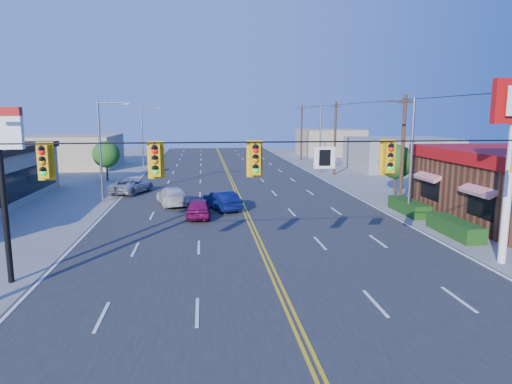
{
  "coord_description": "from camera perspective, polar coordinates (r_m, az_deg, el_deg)",
  "views": [
    {
      "loc": [
        -2.95,
        -15.21,
        6.91
      ],
      "look_at": [
        0.27,
        12.3,
        2.2
      ],
      "focal_mm": 32.0,
      "sensor_mm": 36.0,
      "label": 1
    }
  ],
  "objects": [
    {
      "name": "streetlight_nw",
      "position": [
        63.74,
        -13.86,
        7.22
      ],
      "size": [
        2.55,
        0.25,
        8.0
      ],
      "color": "gray",
      "rests_on": "ground"
    },
    {
      "name": "pizza_hut_sign",
      "position": [
        20.9,
        -29.37,
        3.67
      ],
      "size": [
        1.9,
        0.3,
        6.85
      ],
      "color": "black",
      "rests_on": "ground"
    },
    {
      "name": "utility_pole_mid",
      "position": [
        53.48,
        9.85,
        6.6
      ],
      "size": [
        0.28,
        0.28,
        8.4
      ],
      "primitive_type": "cylinder",
      "color": "#47301E",
      "rests_on": "ground"
    },
    {
      "name": "signal_span",
      "position": [
        15.61,
        3.84,
        2.18
      ],
      "size": [
        24.32,
        0.34,
        9.0
      ],
      "color": "#47301E",
      "rests_on": "ground"
    },
    {
      "name": "utility_pole_far",
      "position": [
        70.9,
        5.71,
        7.41
      ],
      "size": [
        0.28,
        0.28,
        8.4
      ],
      "primitive_type": "cylinder",
      "color": "#47301E",
      "rests_on": "ground"
    },
    {
      "name": "bld_west_far",
      "position": [
        65.65,
        -21.79,
        4.76
      ],
      "size": [
        11.0,
        12.0,
        4.2
      ],
      "primitive_type": "cube",
      "color": "tan",
      "rests_on": "ground"
    },
    {
      "name": "utility_pole_near",
      "position": [
        36.61,
        17.86,
        4.94
      ],
      "size": [
        0.28,
        0.28,
        8.4
      ],
      "primitive_type": "cylinder",
      "color": "#47301E",
      "rests_on": "ground"
    },
    {
      "name": "ground",
      "position": [
        16.97,
        4.06,
        -14.41
      ],
      "size": [
        160.0,
        160.0,
        0.0
      ],
      "primitive_type": "plane",
      "color": "gray",
      "rests_on": "ground"
    },
    {
      "name": "streetlight_sw",
      "position": [
        38.1,
        -18.64,
        5.54
      ],
      "size": [
        2.55,
        0.25,
        8.0
      ],
      "color": "gray",
      "rests_on": "ground"
    },
    {
      "name": "road",
      "position": [
        36.0,
        -1.86,
        -1.37
      ],
      "size": [
        20.0,
        120.0,
        0.06
      ],
      "primitive_type": "cube",
      "color": "#2D2D30",
      "rests_on": "ground"
    },
    {
      "name": "streetlight_se",
      "position": [
        32.37,
        18.54,
        4.91
      ],
      "size": [
        2.55,
        0.25,
        8.0
      ],
      "color": "gray",
      "rests_on": "ground"
    },
    {
      "name": "tree_kfc_rear",
      "position": [
        40.88,
        17.12,
        3.64
      ],
      "size": [
        2.94,
        2.94,
        4.41
      ],
      "color": "#47301E",
      "rests_on": "ground"
    },
    {
      "name": "car_blue",
      "position": [
        33.33,
        -4.29,
        -1.14
      ],
      "size": [
        2.85,
        4.42,
        1.37
      ],
      "primitive_type": "imported",
      "rotation": [
        0.0,
        0.0,
        3.51
      ],
      "color": "#0D144C",
      "rests_on": "ground"
    },
    {
      "name": "bld_east_mid",
      "position": [
        60.79,
        17.63,
        4.57
      ],
      "size": [
        12.0,
        10.0,
        4.0
      ],
      "primitive_type": "cube",
      "color": "gray",
      "rests_on": "ground"
    },
    {
      "name": "tree_west",
      "position": [
        50.4,
        -18.22,
        4.48
      ],
      "size": [
        2.8,
        2.8,
        4.2
      ],
      "color": "#47301E",
      "rests_on": "ground"
    },
    {
      "name": "car_silver",
      "position": [
        41.67,
        -15.26,
        0.7
      ],
      "size": [
        3.85,
        5.31,
        1.34
      ],
      "primitive_type": "imported",
      "rotation": [
        0.0,
        0.0,
        2.76
      ],
      "color": "#B5B4BA",
      "rests_on": "ground"
    },
    {
      "name": "bld_east_far",
      "position": [
        80.41,
        9.22,
        6.17
      ],
      "size": [
        10.0,
        10.0,
        4.4
      ],
      "primitive_type": "cube",
      "color": "tan",
      "rests_on": "ground"
    },
    {
      "name": "car_white",
      "position": [
        35.61,
        -10.42,
        -0.58
      ],
      "size": [
        3.01,
        5.06,
        1.37
      ],
      "primitive_type": "imported",
      "rotation": [
        0.0,
        0.0,
        3.39
      ],
      "color": "silver",
      "rests_on": "ground"
    },
    {
      "name": "car_magenta",
      "position": [
        30.98,
        -7.19,
        -2.04
      ],
      "size": [
        1.66,
        3.99,
        1.35
      ],
      "primitive_type": "imported",
      "rotation": [
        0.0,
        0.0,
        3.13
      ],
      "color": "maroon",
      "rests_on": "ground"
    },
    {
      "name": "streetlight_ne",
      "position": [
        55.01,
        7.85,
        7.06
      ],
      "size": [
        2.55,
        0.25,
        8.0
      ],
      "color": "gray",
      "rests_on": "ground"
    }
  ]
}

